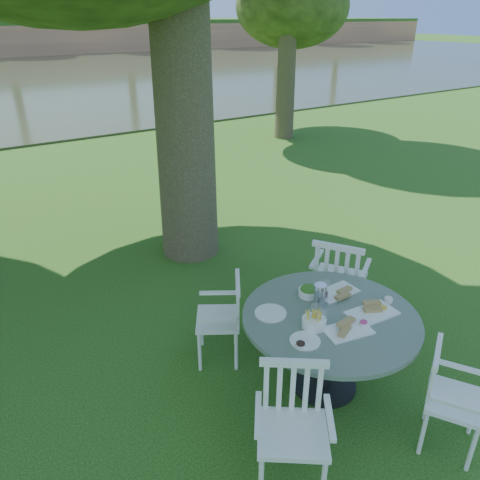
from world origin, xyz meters
name	(u,v)px	position (x,y,z in m)	size (l,w,h in m)	color
ground	(250,316)	(0.00, 0.00, 0.00)	(140.00, 140.00, 0.00)	#163D0C
table	(329,329)	(-0.05, -1.24, 0.62)	(1.46, 1.46, 0.76)	black
chair_ne	(337,277)	(0.65, -0.61, 0.59)	(0.67, 0.68, 1.00)	white
chair_nw	(227,313)	(-0.56, -0.42, 0.50)	(0.57, 0.57, 0.85)	white
chair_sw	(292,416)	(-0.85, -1.74, 0.54)	(0.63, 0.63, 0.92)	white
chair_se	(444,391)	(0.26, -2.13, 0.49)	(0.57, 0.56, 0.84)	white
tableware	(324,308)	(-0.07, -1.17, 0.80)	(1.12, 0.80, 0.21)	white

